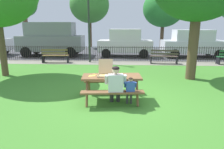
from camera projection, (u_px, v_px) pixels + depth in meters
name	position (u px, v px, depth m)	size (l,w,h in m)	color
ground	(124.00, 86.00, 7.91)	(28.00, 11.06, 0.02)	#468B2F
cobblestone_walkway	(123.00, 63.00, 12.60)	(28.00, 1.40, 0.01)	gray
street_asphalt	(123.00, 53.00, 16.88)	(28.00, 7.43, 0.01)	#424247
picnic_table_foreground	(112.00, 81.00, 6.32)	(1.92, 1.63, 0.79)	brown
pizza_box_open	(105.00, 73.00, 6.25)	(0.44, 0.51, 0.49)	tan
pizza_slice_on_table	(93.00, 75.00, 6.33)	(0.29, 0.32, 0.02)	#F2C94D
adult_at_table	(115.00, 84.00, 5.82)	(0.63, 0.62, 1.19)	#313131
child_at_table	(130.00, 88.00, 5.84)	(0.36, 0.35, 0.87)	#404040
iron_fence_streetside	(123.00, 53.00, 13.16)	(22.96, 0.03, 0.95)	#2D2823
park_bench_left	(55.00, 56.00, 12.58)	(1.63, 0.57, 0.85)	brown
park_bench_center	(164.00, 57.00, 12.24)	(1.63, 0.58, 0.85)	brown
lamp_post_walkway	(89.00, 22.00, 12.26)	(0.28, 0.28, 4.04)	#2D382D
parked_car_left	(51.00, 38.00, 15.19)	(4.76, 2.19, 2.46)	gray
parked_car_center	(125.00, 43.00, 14.98)	(3.95, 1.92, 1.98)	silver
parked_car_right	(193.00, 43.00, 14.73)	(4.42, 1.95, 1.94)	white
far_tree_left	(24.00, 6.00, 20.57)	(2.60, 2.60, 5.39)	brown
far_tree_midleft	(89.00, 5.00, 20.21)	(3.90, 3.90, 5.94)	brown
far_tree_center	(163.00, 9.00, 19.93)	(3.97, 3.97, 5.61)	brown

